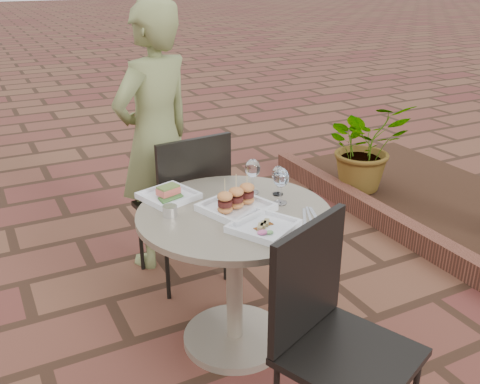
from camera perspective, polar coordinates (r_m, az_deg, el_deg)
name	(u,v)px	position (r m, az deg, el deg)	size (l,w,h in m)	color
ground	(205,319)	(2.98, -3.71, -13.38)	(60.00, 60.00, 0.00)	brown
cafe_table	(234,258)	(2.57, -0.60, -7.05)	(0.90, 0.90, 0.73)	gray
chair_far	(187,198)	(3.05, -5.65, -0.66)	(0.48, 0.48, 0.93)	black
chair_near	(330,324)	(2.06, 9.54, -13.72)	(0.58, 0.58, 0.93)	black
diner	(156,139)	(3.26, -8.97, 5.61)	(0.59, 0.39, 1.62)	olive
plate_salmon	(169,195)	(2.60, -7.62, -0.30)	(0.29, 0.29, 0.06)	silver
plate_sliders	(236,203)	(2.44, -0.41, -1.16)	(0.35, 0.35, 0.18)	silver
plate_tuna	(264,226)	(2.28, 2.53, -3.63)	(0.33, 0.33, 0.03)	silver
wine_glass_right	(281,179)	(2.49, 4.40, 1.44)	(0.08, 0.08, 0.18)	white
wine_glass_mid	(253,169)	(2.60, 1.36, 2.45)	(0.08, 0.08, 0.18)	white
wine_glass_far	(278,175)	(2.60, 4.11, 1.87)	(0.06, 0.06, 0.15)	white
steel_ramekin	(170,211)	(2.42, -7.48, -2.03)	(0.07, 0.07, 0.05)	silver
cutlery_set	(310,218)	(2.40, 7.47, -2.73)	(0.10, 0.23, 0.00)	silver
planter_curb	(395,224)	(3.95, 16.16, -3.35)	(0.12, 3.00, 0.15)	brown
mulch_bed	(464,211)	(4.45, 22.76, -1.89)	(1.30, 3.00, 0.06)	black
potted_plant_a	(365,145)	(4.44, 13.19, 4.86)	(0.66, 0.58, 0.74)	#33662D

